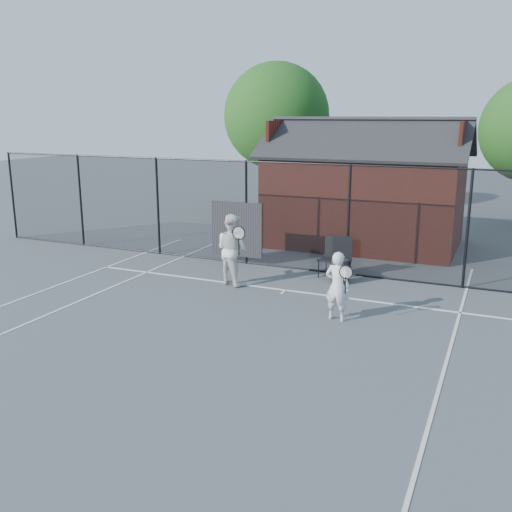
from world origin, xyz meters
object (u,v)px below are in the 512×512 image
at_px(chair_right, 341,259).
at_px(chair_left, 330,258).
at_px(clubhouse, 365,197).
at_px(player_back, 232,249).
at_px(player_front, 337,286).
at_px(waste_bin, 339,272).

bearing_deg(chair_right, chair_left, 158.82).
xyz_separation_m(clubhouse, chair_left, (0.13, -4.40, -1.08)).
xyz_separation_m(clubhouse, player_back, (-1.97, -6.02, -0.69)).
relative_size(player_front, chair_left, 1.42).
distance_m(clubhouse, player_back, 6.37).
relative_size(player_front, chair_right, 1.37).
xyz_separation_m(player_back, waste_bin, (2.52, 1.12, -0.59)).
height_order(chair_left, chair_right, chair_right).
bearing_deg(chair_right, player_back, -158.01).
height_order(clubhouse, waste_bin, clubhouse).
xyz_separation_m(chair_left, waste_bin, (0.42, -0.50, -0.20)).
xyz_separation_m(chair_left, chair_right, (0.34, -0.06, 0.02)).
height_order(player_back, chair_left, player_back).
bearing_deg(chair_left, chair_right, 0.79).
bearing_deg(player_back, waste_bin, 24.05).
relative_size(player_front, player_back, 0.81).
xyz_separation_m(chair_right, waste_bin, (0.08, -0.44, -0.22)).
bearing_deg(player_back, chair_left, 37.71).
distance_m(player_back, chair_left, 2.68).
bearing_deg(player_front, chair_right, 103.96).
distance_m(chair_left, chair_right, 0.35).
distance_m(chair_right, waste_bin, 0.50).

